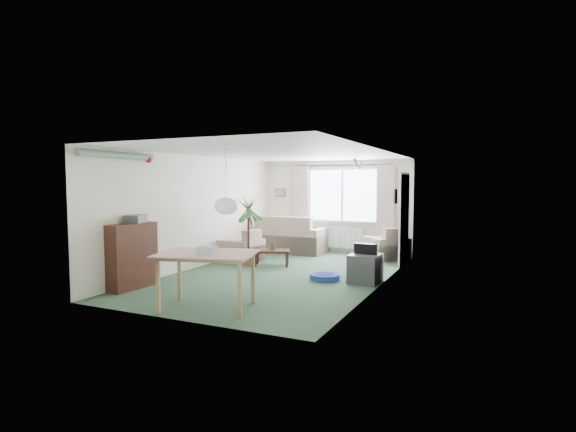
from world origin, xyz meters
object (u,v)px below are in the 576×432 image
at_px(coffee_table, 272,258).
at_px(bookshelf, 132,256).
at_px(dining_table, 207,281).
at_px(pet_bed, 325,277).
at_px(armchair_left, 241,245).
at_px(tv_cube, 365,268).
at_px(armchair_corner, 387,243).
at_px(sofa, 289,234).
at_px(houseplant, 249,230).

xyz_separation_m(coffee_table, bookshelf, (-1.23, -2.90, 0.39)).
xyz_separation_m(dining_table, pet_bed, (0.89, 2.50, -0.34)).
distance_m(armchair_left, tv_cube, 3.34).
distance_m(armchair_corner, armchair_left, 3.47).
bearing_deg(dining_table, armchair_corner, 75.11).
xyz_separation_m(sofa, tv_cube, (2.80, -2.75, -0.22)).
bearing_deg(coffee_table, armchair_left, 168.70).
distance_m(sofa, houseplant, 2.18).
xyz_separation_m(bookshelf, dining_table, (1.90, -0.47, -0.17)).
bearing_deg(pet_bed, armchair_left, 156.90).
bearing_deg(armchair_left, houseplant, 53.56).
xyz_separation_m(armchair_left, pet_bed, (2.45, -1.04, -0.32)).
distance_m(sofa, dining_table, 5.47).
bearing_deg(dining_table, pet_bed, 70.45).
bearing_deg(tv_cube, dining_table, -118.95).
height_order(bookshelf, dining_table, bookshelf).
distance_m(armchair_corner, pet_bed, 2.89).
bearing_deg(tv_cube, sofa, 138.83).
relative_size(dining_table, tv_cube, 2.21).
bearing_deg(tv_cube, armchair_corner, 98.01).
bearing_deg(houseplant, tv_cube, -11.91).
distance_m(armchair_corner, coffee_table, 2.87).
xyz_separation_m(sofa, bookshelf, (-0.74, -4.88, 0.09)).
bearing_deg(pet_bed, houseplant, 161.39).
xyz_separation_m(armchair_corner, bookshelf, (-3.31, -4.85, 0.18)).
bearing_deg(sofa, armchair_left, 76.88).
xyz_separation_m(houseplant, pet_bed, (2.04, -0.69, -0.73)).
relative_size(armchair_corner, armchair_left, 1.02).
height_order(dining_table, pet_bed, dining_table).
bearing_deg(armchair_left, dining_table, 28.60).
bearing_deg(dining_table, tv_cube, 57.76).
xyz_separation_m(sofa, dining_table, (1.16, -5.35, -0.08)).
distance_m(sofa, armchair_left, 1.85).
height_order(armchair_corner, pet_bed, armchair_corner).
distance_m(sofa, bookshelf, 4.93).
distance_m(coffee_table, pet_bed, 1.79).
distance_m(tv_cube, pet_bed, 0.79).
bearing_deg(sofa, dining_table, 101.61).
bearing_deg(sofa, tv_cube, 134.94).
bearing_deg(pet_bed, tv_cube, 7.46).
bearing_deg(pet_bed, coffee_table, 150.96).
height_order(sofa, armchair_corner, sofa).
relative_size(armchair_corner, tv_cube, 1.49).
height_order(armchair_corner, armchair_left, armchair_corner).
xyz_separation_m(armchair_corner, tv_cube, (0.22, -2.72, -0.12)).
xyz_separation_m(sofa, houseplant, (0.01, -2.16, 0.30)).
relative_size(bookshelf, dining_table, 0.89).
distance_m(bookshelf, tv_cube, 4.14).
bearing_deg(tv_cube, coffee_table, 164.91).
relative_size(bookshelf, tv_cube, 1.96).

